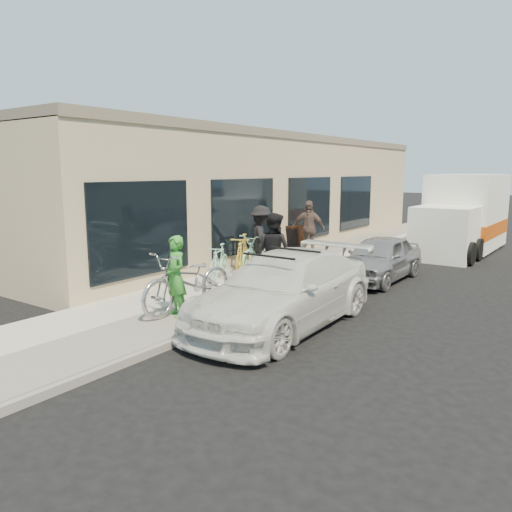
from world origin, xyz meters
The scene contains 17 objects.
ground centered at (0.00, 0.00, 0.00)m, with size 120.00×120.00×0.00m, color black.
sidewalk centered at (-2.00, 3.00, 0.07)m, with size 3.00×34.00×0.15m, color #BAB3A7.
curb centered at (-0.45, 3.00, 0.07)m, with size 0.12×34.00×0.13m, color gray.
storefront centered at (-5.24, 7.99, 2.12)m, with size 3.60×20.00×4.22m.
bike_rack centered at (-3.16, 3.48, 0.68)m, with size 0.10×0.62×0.87m.
sandwich_board centered at (-3.30, 6.63, 0.63)m, with size 0.59×0.60×0.94m.
sedan_white centered at (0.45, -0.05, 0.70)m, with size 1.99×4.82×1.43m.
sedan_silver centered at (0.42, 4.84, 0.60)m, with size 1.43×3.54×1.21m, color gray.
moving_truck centered at (1.05, 11.25, 1.24)m, with size 2.22×5.74×2.80m.
tandem_bike centered at (-1.37, -0.72, 0.77)m, with size 0.82×2.34×1.23m, color #ADAEB0.
woman_rider centered at (-1.33, -1.12, 0.94)m, with size 0.57×0.38×1.57m, color green.
man_standing centered at (-0.95, 1.73, 1.07)m, with size 0.89×0.69×1.83m, color black.
cruiser_bike_a centered at (-2.79, 1.97, 0.60)m, with size 0.42×1.50×0.90m, color #95DEC5.
cruiser_bike_b centered at (-2.68, 3.61, 0.66)m, with size 0.68×1.96×1.03m, color #95DEC5.
cruiser_bike_c centered at (-2.72, 2.87, 0.68)m, with size 0.50×1.77×1.06m, color gold.
bystander_a centered at (-2.44, 3.38, 1.07)m, with size 1.19×0.68×1.84m, color black.
bystander_b centered at (-2.57, 6.25, 1.07)m, with size 1.08×0.45×1.84m, color brown.
Camera 1 is at (5.33, -7.88, 2.93)m, focal length 35.00 mm.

